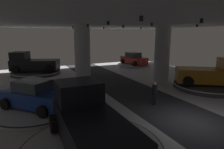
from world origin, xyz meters
name	(u,v)px	position (x,y,z in m)	size (l,w,h in m)	color
ground	(193,123)	(0.00, 0.00, -0.02)	(24.00, 44.00, 0.06)	#B2B2B7
ceiling_with_spotlights	(203,16)	(0.00, 0.00, 5.55)	(24.00, 44.00, 0.39)	silver
column_right	(162,54)	(4.44, 8.11, 2.75)	(1.50, 1.50, 5.50)	silver
column_left	(83,58)	(-3.57, 8.34, 2.75)	(1.27, 1.27, 5.50)	silver
display_platform_deep_right	(134,65)	(6.61, 16.80, 0.20)	(4.67, 4.67, 0.36)	#B7B7BC
display_car_deep_right	(134,59)	(6.61, 16.83, 1.12)	(2.68, 4.41, 1.71)	maroon
display_platform_mid_right	(207,86)	(6.53, 4.36, 0.21)	(5.86, 5.86, 0.38)	#333338
pickup_truck_mid_right	(212,74)	(6.80, 4.17, 1.31)	(5.54, 4.78, 2.30)	#B77519
display_platform_deep_left	(36,72)	(-6.70, 17.25, 0.20)	(5.68, 5.68, 0.36)	#333338
pickup_truck_deep_left	(33,63)	(-6.99, 17.37, 1.30)	(5.70, 4.21, 2.30)	black
display_platform_mid_left	(37,109)	(-7.53, 5.29, 0.14)	(5.21, 5.21, 0.24)	#B7B7BC
display_car_mid_left	(35,95)	(-7.55, 5.32, 1.00)	(4.13, 4.34, 1.71)	navy
pickup_truck_near_left	(89,122)	(-5.87, -0.02, 1.25)	(2.64, 5.30, 2.30)	black
visitor_walking_near	(154,92)	(-0.29, 3.01, 0.91)	(0.32, 0.32, 1.59)	black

